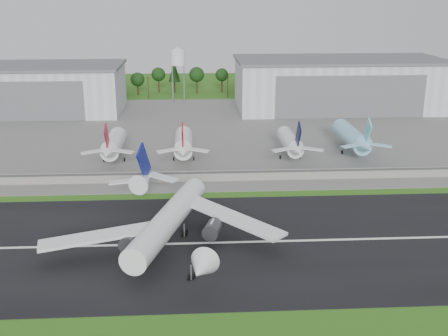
{
  "coord_description": "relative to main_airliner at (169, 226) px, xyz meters",
  "views": [
    {
      "loc": [
        1.78,
        -109.94,
        56.1
      ],
      "look_at": [
        10.55,
        40.0,
        9.0
      ],
      "focal_mm": 45.0,
      "sensor_mm": 36.0,
      "label": 1
    }
  ],
  "objects": [
    {
      "name": "hangar_west",
      "position": [
        -76.14,
        155.34,
        6.74
      ],
      "size": [
        97.0,
        44.0,
        23.2
      ],
      "color": "silver",
      "rests_on": "ground"
    },
    {
      "name": "apron",
      "position": [
        3.86,
        110.42,
        -4.84
      ],
      "size": [
        320.0,
        150.0,
        0.1
      ],
      "primitive_type": "cube",
      "color": "slate",
      "rests_on": "ground"
    },
    {
      "name": "utility_poles",
      "position": [
        3.86,
        190.42,
        -4.89
      ],
      "size": [
        230.0,
        3.0,
        12.0
      ],
      "primitive_type": null,
      "color": "black",
      "rests_on": "ground"
    },
    {
      "name": "parked_jet_navy",
      "position": [
        39.98,
        66.97,
        1.23
      ],
      "size": [
        7.36,
        31.29,
        16.62
      ],
      "color": "white",
      "rests_on": "ground"
    },
    {
      "name": "blast_fence",
      "position": [
        3.86,
        45.41,
        -3.09
      ],
      "size": [
        240.0,
        0.61,
        3.5
      ],
      "color": "gray",
      "rests_on": "ground"
    },
    {
      "name": "parked_jet_red_b",
      "position": [
        2.57,
        67.01,
        1.47
      ],
      "size": [
        7.36,
        31.29,
        16.89
      ],
      "color": "white",
      "rests_on": "ground"
    },
    {
      "name": "runway_centerline",
      "position": [
        3.86,
        0.42,
        -4.78
      ],
      "size": [
        220.0,
        1.0,
        0.02
      ],
      "primitive_type": "cube",
      "color": "white",
      "rests_on": "runway"
    },
    {
      "name": "treeline",
      "position": [
        3.86,
        205.42,
        -4.89
      ],
      "size": [
        320.0,
        16.0,
        22.0
      ],
      "primitive_type": null,
      "color": "black",
      "rests_on": "ground"
    },
    {
      "name": "parked_jet_skyblue",
      "position": [
        63.36,
        72.02,
        1.55
      ],
      "size": [
        7.36,
        37.29,
        17.01
      ],
      "color": "#8BD4F1",
      "rests_on": "ground"
    },
    {
      "name": "water_tower",
      "position": [
        -1.14,
        175.42,
        19.66
      ],
      "size": [
        8.4,
        8.4,
        29.4
      ],
      "color": "#99999E",
      "rests_on": "ground"
    },
    {
      "name": "main_airliner",
      "position": [
        0.0,
        0.0,
        0.0
      ],
      "size": [
        54.97,
        58.21,
        18.17
      ],
      "rotation": [
        0.0,
        0.0,
        2.86
      ],
      "color": "white",
      "rests_on": "runway"
    },
    {
      "name": "runway",
      "position": [
        3.86,
        0.42,
        -4.84
      ],
      "size": [
        320.0,
        60.0,
        0.1
      ],
      "primitive_type": "cube",
      "color": "black",
      "rests_on": "ground"
    },
    {
      "name": "parked_jet_red_a",
      "position": [
        -21.5,
        67.01,
        1.46
      ],
      "size": [
        7.36,
        31.29,
        16.87
      ],
      "color": "white",
      "rests_on": "ground"
    },
    {
      "name": "ground",
      "position": [
        3.86,
        -9.58,
        -4.89
      ],
      "size": [
        600.0,
        600.0,
        0.0
      ],
      "primitive_type": "plane",
      "color": "#2E5C15",
      "rests_on": "ground"
    },
    {
      "name": "hangar_east",
      "position": [
        78.86,
        155.34,
        7.73
      ],
      "size": [
        102.0,
        47.0,
        25.2
      ],
      "color": "silver",
      "rests_on": "ground"
    }
  ]
}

